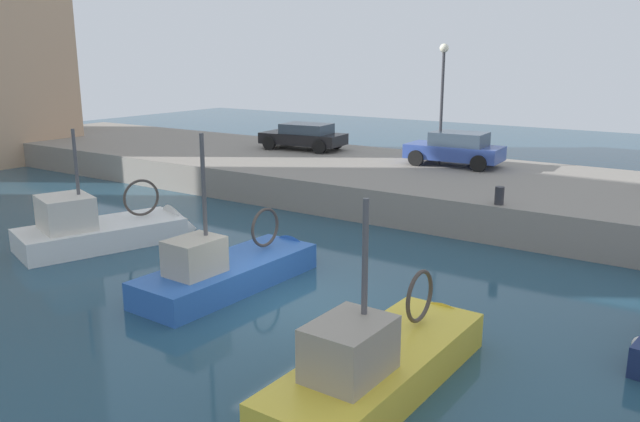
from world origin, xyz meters
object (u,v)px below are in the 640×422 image
at_px(mooring_bollard_mid, 499,196).
at_px(fishing_boat_white, 113,238).
at_px(fishing_boat_yellow, 387,375).
at_px(parked_car_black, 304,136).
at_px(parked_car_blue, 455,149).
at_px(quay_streetlamp, 443,84).
at_px(fishing_boat_blue, 238,279).

bearing_deg(mooring_bollard_mid, fishing_boat_white, 124.70).
xyz_separation_m(fishing_boat_white, fishing_boat_yellow, (-2.77, -11.00, -0.03)).
height_order(parked_car_black, mooring_bollard_mid, parked_car_black).
height_order(fishing_boat_white, parked_car_black, fishing_boat_white).
xyz_separation_m(parked_car_blue, quay_streetlamp, (-0.09, 0.65, 2.55)).
distance_m(fishing_boat_white, fishing_boat_yellow, 11.35).
xyz_separation_m(parked_car_blue, parked_car_black, (0.23, 7.73, -0.05)).
distance_m(parked_car_blue, parked_car_black, 7.73).
xyz_separation_m(fishing_boat_white, fishing_boat_blue, (-0.48, -5.50, -0.05)).
bearing_deg(mooring_bollard_mid, quay_streetlamp, 38.42).
bearing_deg(quay_streetlamp, parked_car_black, 87.40).
xyz_separation_m(fishing_boat_yellow, fishing_boat_blue, (2.29, 5.51, -0.02)).
bearing_deg(parked_car_blue, fishing_boat_white, 154.89).
bearing_deg(quay_streetlamp, fishing_boat_white, 157.25).
height_order(fishing_boat_yellow, fishing_boat_blue, fishing_boat_blue).
distance_m(fishing_boat_white, parked_car_black, 12.91).
height_order(fishing_boat_white, fishing_boat_yellow, fishing_boat_white).
relative_size(parked_car_blue, mooring_bollard_mid, 7.09).
height_order(fishing_boat_blue, mooring_bollard_mid, fishing_boat_blue).
relative_size(fishing_boat_blue, parked_car_blue, 1.50).
xyz_separation_m(fishing_boat_white, quay_streetlamp, (12.34, -5.17, 4.30)).
xyz_separation_m(fishing_boat_white, mooring_bollard_mid, (6.69, -9.66, 1.32)).
xyz_separation_m(parked_car_black, quay_streetlamp, (-0.32, -7.08, 2.61)).
xyz_separation_m(fishing_boat_blue, parked_car_blue, (12.91, -0.33, 1.79)).
relative_size(fishing_boat_white, quay_streetlamp, 1.21).
height_order(fishing_boat_white, fishing_boat_blue, fishing_boat_blue).
bearing_deg(quay_streetlamp, fishing_boat_yellow, -158.90).
bearing_deg(fishing_boat_white, parked_car_black, 8.56).
height_order(fishing_boat_yellow, parked_car_black, fishing_boat_yellow).
relative_size(fishing_boat_blue, mooring_bollard_mid, 10.62).
bearing_deg(parked_car_blue, mooring_bollard_mid, -146.27).
height_order(parked_car_blue, parked_car_black, parked_car_blue).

